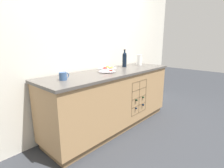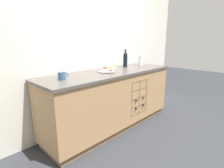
{
  "view_description": "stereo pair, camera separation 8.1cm",
  "coord_description": "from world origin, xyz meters",
  "px_view_note": "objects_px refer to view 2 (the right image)",
  "views": [
    {
      "loc": [
        -1.96,
        -1.79,
        1.37
      ],
      "look_at": [
        0.0,
        0.0,
        0.72
      ],
      "focal_mm": 28.0,
      "sensor_mm": 36.0,
      "label": 1
    },
    {
      "loc": [
        -1.91,
        -1.85,
        1.37
      ],
      "look_at": [
        0.0,
        0.0,
        0.72
      ],
      "focal_mm": 28.0,
      "sensor_mm": 36.0,
      "label": 2
    }
  ],
  "objects_px": {
    "white_pitcher": "(141,60)",
    "standing_wine_bottle": "(125,59)",
    "ceramic_mug": "(62,76)",
    "fruit_bowl": "(107,69)"
  },
  "relations": [
    {
      "from": "fruit_bowl",
      "to": "ceramic_mug",
      "type": "relative_size",
      "value": 2.15
    },
    {
      "from": "fruit_bowl",
      "to": "white_pitcher",
      "type": "relative_size",
      "value": 1.38
    },
    {
      "from": "ceramic_mug",
      "to": "standing_wine_bottle",
      "type": "relative_size",
      "value": 0.42
    },
    {
      "from": "fruit_bowl",
      "to": "standing_wine_bottle",
      "type": "bearing_deg",
      "value": 12.88
    },
    {
      "from": "fruit_bowl",
      "to": "white_pitcher",
      "type": "xyz_separation_m",
      "value": [
        0.96,
        0.07,
        0.06
      ]
    },
    {
      "from": "white_pitcher",
      "to": "ceramic_mug",
      "type": "distance_m",
      "value": 1.72
    },
    {
      "from": "fruit_bowl",
      "to": "ceramic_mug",
      "type": "distance_m",
      "value": 0.76
    },
    {
      "from": "ceramic_mug",
      "to": "fruit_bowl",
      "type": "bearing_deg",
      "value": -0.03
    },
    {
      "from": "ceramic_mug",
      "to": "standing_wine_bottle",
      "type": "bearing_deg",
      "value": 5.62
    },
    {
      "from": "white_pitcher",
      "to": "standing_wine_bottle",
      "type": "height_order",
      "value": "standing_wine_bottle"
    }
  ]
}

